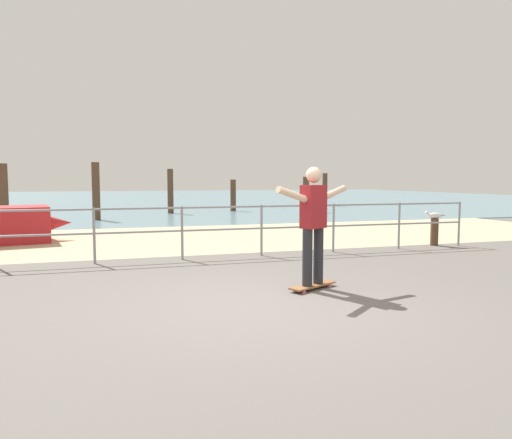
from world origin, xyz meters
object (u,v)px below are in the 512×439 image
at_px(skateboarder, 313,219).
at_px(seagull, 434,215).
at_px(skateboard, 313,286).
at_px(bollard_short, 434,232).

bearing_deg(skateboarder, seagull, 35.78).
bearing_deg(seagull, skateboard, -144.22).
bearing_deg(skateboarder, skateboard, 26.57).
distance_m(skateboard, seagull, 5.58).
height_order(skateboarder, seagull, skateboarder).
xyz_separation_m(skateboard, bollard_short, (4.51, 3.23, 0.26)).
bearing_deg(seagull, bollard_short, -21.83).
height_order(skateboard, skateboarder, skateboarder).
xyz_separation_m(bollard_short, seagull, (-0.02, 0.01, 0.40)).
bearing_deg(bollard_short, skateboard, -144.37).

